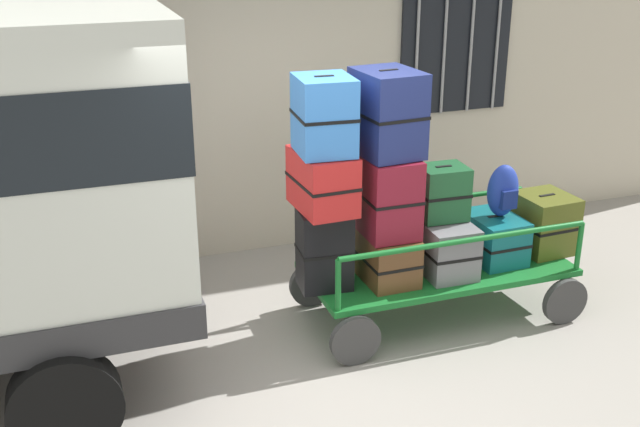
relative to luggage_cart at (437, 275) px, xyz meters
name	(u,v)px	position (x,y,z in m)	size (l,w,h in m)	color
ground_plane	(324,363)	(-1.15, -0.42, -0.36)	(40.00, 40.00, 0.00)	gray
luggage_cart	(437,275)	(0.00, 0.00, 0.00)	(2.25, 1.05, 0.45)	#146023
cart_railing	(440,227)	(0.00, 0.00, 0.43)	(2.13, 0.91, 0.43)	#146023
suitcase_left_bottom	(325,249)	(-1.00, -0.04, 0.40)	(0.43, 0.35, 0.63)	black
suitcase_left_middle	(323,181)	(-1.00, 0.01, 0.94)	(0.41, 0.61, 0.45)	#B21E1E
suitcase_left_top	(324,115)	(-1.00, -0.02, 1.45)	(0.44, 0.49, 0.57)	#3372C6
suitcase_midleft_bottom	(381,251)	(-0.50, 0.03, 0.28)	(0.40, 0.77, 0.39)	brown
suitcase_midleft_middle	(385,193)	(-0.50, -0.01, 0.79)	(0.41, 0.62, 0.63)	maroon
suitcase_midleft_top	(387,113)	(-0.50, -0.01, 1.42)	(0.47, 0.57, 0.64)	navy
suitcase_center_bottom	(437,241)	(0.00, 0.03, 0.30)	(0.42, 0.85, 0.43)	slate
suitcase_center_middle	(442,192)	(0.00, -0.01, 0.73)	(0.40, 0.34, 0.44)	#194C28
suitcase_midright_bottom	(493,238)	(0.50, -0.02, 0.27)	(0.41, 0.56, 0.39)	#0F5960
suitcase_right_bottom	(544,223)	(1.00, 0.00, 0.33)	(0.46, 0.49, 0.50)	#4C5119
backpack	(503,191)	(0.54, -0.04, 0.69)	(0.27, 0.22, 0.44)	navy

